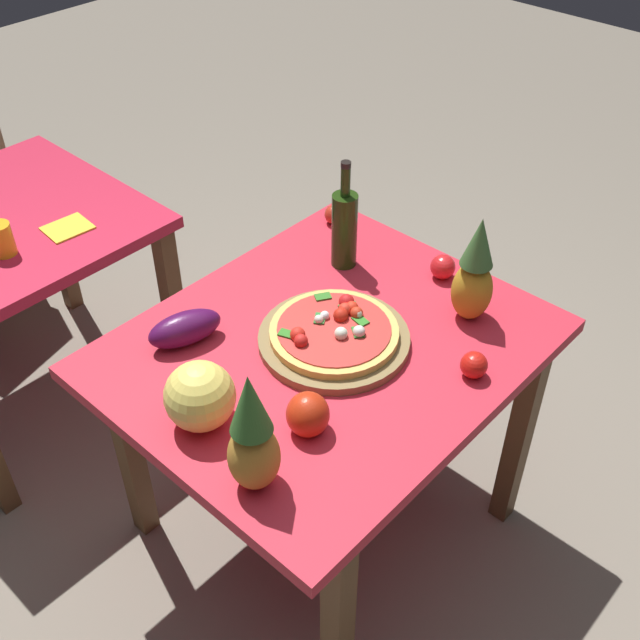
% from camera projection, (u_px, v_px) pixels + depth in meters
% --- Properties ---
extents(ground_plane, '(10.00, 10.00, 0.00)m').
position_uv_depth(ground_plane, '(325.00, 518.00, 2.55)').
color(ground_plane, gray).
extents(display_table, '(1.11, 0.92, 0.77)m').
position_uv_depth(display_table, '(326.00, 370.00, 2.11)').
color(display_table, brown).
rests_on(display_table, ground_plane).
extents(background_table, '(0.88, 0.86, 0.77)m').
position_uv_depth(background_table, '(2.00, 252.00, 2.58)').
color(background_table, brown).
rests_on(background_table, ground_plane).
extents(pizza_board, '(0.40, 0.40, 0.02)m').
position_uv_depth(pizza_board, '(334.00, 339.00, 2.04)').
color(pizza_board, olive).
rests_on(pizza_board, display_table).
extents(pizza, '(0.34, 0.34, 0.06)m').
position_uv_depth(pizza, '(334.00, 330.00, 2.03)').
color(pizza, '#E8B95A').
rests_on(pizza, pizza_board).
extents(wine_bottle, '(0.08, 0.08, 0.34)m').
position_uv_depth(wine_bottle, '(344.00, 228.00, 2.25)').
color(wine_bottle, '#1E350F').
rests_on(wine_bottle, display_table).
extents(pineapple_left, '(0.11, 0.11, 0.32)m').
position_uv_depth(pineapple_left, '(474.00, 275.00, 2.05)').
color(pineapple_left, '#BA8C22').
rests_on(pineapple_left, display_table).
extents(pineapple_right, '(0.11, 0.11, 0.32)m').
position_uv_depth(pineapple_right, '(252.00, 438.00, 1.60)').
color(pineapple_right, '#BD812F').
rests_on(pineapple_right, display_table).
extents(melon, '(0.17, 0.17, 0.17)m').
position_uv_depth(melon, '(200.00, 396.00, 1.78)').
color(melon, '#F1D860').
rests_on(melon, display_table).
extents(bell_pepper, '(0.10, 0.10, 0.11)m').
position_uv_depth(bell_pepper, '(308.00, 414.00, 1.78)').
color(bell_pepper, red).
rests_on(bell_pepper, display_table).
extents(eggplant, '(0.22, 0.15, 0.09)m').
position_uv_depth(eggplant, '(185.00, 328.00, 2.03)').
color(eggplant, '#471043').
rests_on(eggplant, display_table).
extents(tomato_at_corner, '(0.07, 0.07, 0.07)m').
position_uv_depth(tomato_at_corner, '(443.00, 267.00, 2.25)').
color(tomato_at_corner, red).
rests_on(tomato_at_corner, display_table).
extents(tomato_near_board, '(0.06, 0.06, 0.06)m').
position_uv_depth(tomato_near_board, '(334.00, 214.00, 2.48)').
color(tomato_near_board, red).
rests_on(tomato_near_board, display_table).
extents(tomato_by_bottle, '(0.07, 0.07, 0.07)m').
position_uv_depth(tomato_by_bottle, '(474.00, 365.00, 1.93)').
color(tomato_by_bottle, red).
rests_on(tomato_by_bottle, display_table).
extents(drinking_glass_juice, '(0.07, 0.07, 0.10)m').
position_uv_depth(drinking_glass_juice, '(1.00, 239.00, 2.34)').
color(drinking_glass_juice, gold).
rests_on(drinking_glass_juice, background_table).
extents(napkin_folded, '(0.15, 0.13, 0.01)m').
position_uv_depth(napkin_folded, '(67.00, 228.00, 2.47)').
color(napkin_folded, yellow).
rests_on(napkin_folded, background_table).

